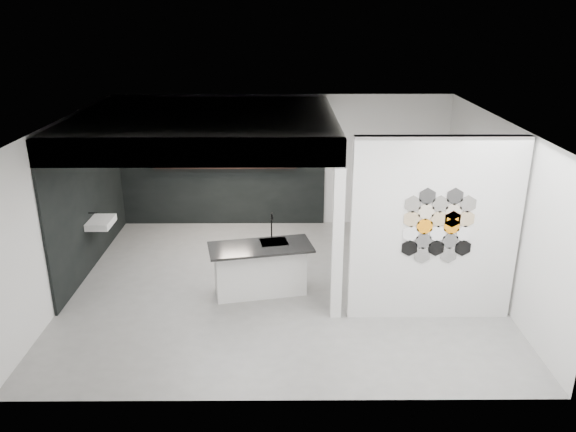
# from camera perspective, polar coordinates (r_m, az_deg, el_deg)

# --- Properties ---
(floor) EXTENTS (7.00, 6.00, 0.01)m
(floor) POSITION_cam_1_polar(r_m,az_deg,el_deg) (9.65, -0.59, -7.07)
(floor) COLOR slate
(partition_panel) EXTENTS (2.45, 0.15, 2.80)m
(partition_panel) POSITION_cam_1_polar(r_m,az_deg,el_deg) (8.44, 14.65, -1.44)
(partition_panel) COLOR silver
(partition_panel) RESTS_ON floor
(bay_clad_back) EXTENTS (4.40, 0.04, 2.35)m
(bay_clad_back) POSITION_cam_1_polar(r_m,az_deg,el_deg) (12.06, -6.77, 4.50)
(bay_clad_back) COLOR black
(bay_clad_back) RESTS_ON floor
(bay_clad_left) EXTENTS (0.04, 4.00, 2.35)m
(bay_clad_left) POSITION_cam_1_polar(r_m,az_deg,el_deg) (10.70, -19.52, 1.38)
(bay_clad_left) COLOR black
(bay_clad_left) RESTS_ON floor
(bulkhead) EXTENTS (4.40, 4.00, 0.40)m
(bulkhead) POSITION_cam_1_polar(r_m,az_deg,el_deg) (9.84, -8.31, 9.08)
(bulkhead) COLOR silver
(bulkhead) RESTS_ON corner_column
(corner_column) EXTENTS (0.16, 0.16, 2.35)m
(corner_column) POSITION_cam_1_polar(r_m,az_deg,el_deg) (8.27, 5.06, -2.95)
(corner_column) COLOR silver
(corner_column) RESTS_ON floor
(fascia_beam) EXTENTS (4.40, 0.16, 0.40)m
(fascia_beam) POSITION_cam_1_polar(r_m,az_deg,el_deg) (7.99, -10.10, 6.37)
(fascia_beam) COLOR silver
(fascia_beam) RESTS_ON corner_column
(wall_basin) EXTENTS (0.40, 0.60, 0.12)m
(wall_basin) POSITION_cam_1_polar(r_m,az_deg,el_deg) (10.55, -18.47, -0.63)
(wall_basin) COLOR silver
(wall_basin) RESTS_ON bay_clad_left
(display_shelf) EXTENTS (3.00, 0.15, 0.04)m
(display_shelf) POSITION_cam_1_polar(r_m,az_deg,el_deg) (11.92, -6.36, 4.95)
(display_shelf) COLOR black
(display_shelf) RESTS_ON bay_clad_back
(kitchen_island) EXTENTS (1.76, 1.04, 1.33)m
(kitchen_island) POSITION_cam_1_polar(r_m,az_deg,el_deg) (9.22, -2.85, -5.31)
(kitchen_island) COLOR silver
(kitchen_island) RESTS_ON floor
(stockpot) EXTENTS (0.24, 0.24, 0.17)m
(stockpot) POSITION_cam_1_polar(r_m,az_deg,el_deg) (12.07, -12.05, 5.35)
(stockpot) COLOR black
(stockpot) RESTS_ON display_shelf
(kettle) EXTENTS (0.19, 0.19, 0.16)m
(kettle) POSITION_cam_1_polar(r_m,az_deg,el_deg) (11.84, -2.98, 5.45)
(kettle) COLOR black
(kettle) RESTS_ON display_shelf
(glass_bowl) EXTENTS (0.13, 0.13, 0.09)m
(glass_bowl) POSITION_cam_1_polar(r_m,az_deg,el_deg) (11.84, 0.17, 5.28)
(glass_bowl) COLOR gray
(glass_bowl) RESTS_ON display_shelf
(glass_vase) EXTENTS (0.11, 0.11, 0.12)m
(glass_vase) POSITION_cam_1_polar(r_m,az_deg,el_deg) (11.83, 0.17, 5.37)
(glass_vase) COLOR gray
(glass_vase) RESTS_ON display_shelf
(bottle_dark) EXTENTS (0.06, 0.06, 0.14)m
(bottle_dark) POSITION_cam_1_polar(r_m,az_deg,el_deg) (11.96, -8.82, 5.32)
(bottle_dark) COLOR black
(bottle_dark) RESTS_ON display_shelf
(utensil_cup) EXTENTS (0.10, 0.10, 0.11)m
(utensil_cup) POSITION_cam_1_polar(r_m,az_deg,el_deg) (12.03, -10.79, 5.22)
(utensil_cup) COLOR black
(utensil_cup) RESTS_ON display_shelf
(hex_tile_cluster) EXTENTS (1.04, 0.02, 1.16)m
(hex_tile_cluster) POSITION_cam_1_polar(r_m,az_deg,el_deg) (8.33, 15.08, -0.99)
(hex_tile_cluster) COLOR black
(hex_tile_cluster) RESTS_ON partition_panel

